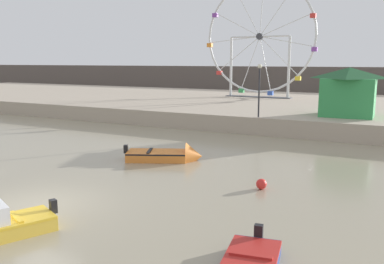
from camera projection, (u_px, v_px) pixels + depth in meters
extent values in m
plane|color=gray|center=(35.00, 206.00, 15.04)|extent=(240.00, 240.00, 0.00)
cube|color=tan|center=(273.00, 107.00, 41.63)|extent=(110.00, 25.79, 1.25)
cube|color=#564C47|center=(316.00, 82.00, 60.80)|extent=(140.00, 3.00, 4.40)
cube|color=black|center=(259.00, 232.00, 11.49)|extent=(0.27, 0.24, 0.44)
cube|color=#B2231E|center=(251.00, 255.00, 10.29)|extent=(1.10, 0.34, 0.06)
cube|color=orange|center=(157.00, 156.00, 21.93)|extent=(3.48, 2.68, 0.48)
cube|color=black|center=(157.00, 152.00, 21.89)|extent=(3.46, 2.68, 0.08)
cone|color=orange|center=(194.00, 156.00, 21.84)|extent=(1.38, 1.66, 1.43)
cube|color=black|center=(126.00, 149.00, 21.94)|extent=(0.28, 0.30, 0.44)
cube|color=black|center=(150.00, 151.00, 21.90)|extent=(0.68, 1.23, 0.06)
cube|color=gold|center=(4.00, 228.00, 12.42)|extent=(2.36, 3.10, 0.48)
cube|color=gold|center=(4.00, 222.00, 12.39)|extent=(2.36, 3.09, 0.08)
cube|color=black|center=(53.00, 206.00, 13.28)|extent=(0.30, 0.28, 0.44)
cube|color=gold|center=(16.00, 217.00, 12.59)|extent=(1.07, 0.61, 0.06)
torus|color=silver|center=(260.00, 36.00, 44.67)|extent=(12.24, 0.24, 12.24)
cylinder|color=#38383D|center=(260.00, 36.00, 44.67)|extent=(0.70, 0.50, 0.70)
cylinder|color=silver|center=(286.00, 25.00, 43.22)|extent=(5.61, 0.08, 2.28)
cube|color=red|center=(313.00, 16.00, 41.83)|extent=(0.56, 0.48, 0.44)
cylinder|color=silver|center=(276.00, 12.00, 43.47)|extent=(3.56, 0.08, 4.92)
cylinder|color=silver|center=(262.00, 8.00, 44.09)|extent=(0.39, 0.08, 5.99)
cylinder|color=silver|center=(247.00, 12.00, 44.90)|extent=(3.05, 0.08, 5.25)
cylinder|color=silver|center=(237.00, 24.00, 45.63)|extent=(5.36, 0.08, 2.84)
cube|color=purple|center=(215.00, 15.00, 46.64)|extent=(0.56, 0.48, 0.44)
cylinder|color=silver|center=(234.00, 40.00, 46.06)|extent=(5.98, 0.08, 0.62)
cube|color=orange|center=(210.00, 45.00, 47.50)|extent=(0.56, 0.48, 0.44)
cylinder|color=silver|center=(239.00, 54.00, 46.05)|extent=(4.78, 0.08, 3.75)
cube|color=red|center=(219.00, 73.00, 47.48)|extent=(0.56, 0.48, 0.44)
cylinder|color=silver|center=(250.00, 63.00, 45.60)|extent=(2.06, 0.08, 5.69)
cube|color=#33934C|center=(241.00, 91.00, 46.57)|extent=(0.56, 0.48, 0.44)
cylinder|color=silver|center=(265.00, 64.00, 44.85)|extent=(1.47, 0.08, 5.85)
cube|color=#3356B7|center=(270.00, 93.00, 45.08)|extent=(0.56, 0.48, 0.44)
cylinder|color=silver|center=(279.00, 56.00, 44.05)|extent=(4.38, 0.08, 4.21)
cube|color=yellow|center=(298.00, 78.00, 43.47)|extent=(0.56, 0.48, 0.44)
cylinder|color=silver|center=(286.00, 41.00, 43.44)|extent=(5.90, 0.08, 1.24)
cube|color=purple|center=(315.00, 49.00, 42.26)|extent=(0.56, 0.48, 0.44)
cylinder|color=silver|center=(231.00, 67.00, 46.72)|extent=(0.28, 0.28, 6.60)
cylinder|color=silver|center=(289.00, 67.00, 43.74)|extent=(0.28, 0.28, 6.60)
cylinder|color=silver|center=(260.00, 36.00, 44.67)|extent=(6.60, 0.18, 0.18)
cube|color=#4C4C51|center=(258.00, 97.00, 45.78)|extent=(7.40, 1.20, 0.08)
cube|color=#33934C|center=(348.00, 97.00, 29.83)|extent=(3.66, 3.20, 2.75)
pyramid|color=#1C512A|center=(350.00, 73.00, 29.53)|extent=(4.02, 3.52, 0.80)
cylinder|color=#2D2D33|center=(259.00, 93.00, 29.14)|extent=(0.12, 0.12, 3.47)
sphere|color=#F2EACC|center=(260.00, 66.00, 28.82)|extent=(0.32, 0.32, 0.32)
sphere|color=red|center=(261.00, 184.00, 16.93)|extent=(0.44, 0.44, 0.44)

